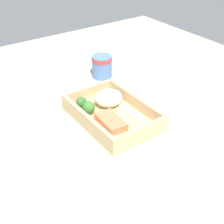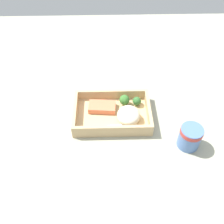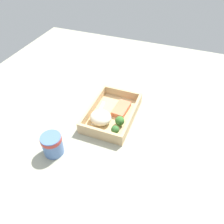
{
  "view_description": "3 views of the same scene",
  "coord_description": "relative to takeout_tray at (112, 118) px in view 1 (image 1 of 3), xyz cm",
  "views": [
    {
      "loc": [
        -65.57,
        46.11,
        55.49
      ],
      "look_at": [
        0.0,
        0.0,
        2.7
      ],
      "focal_mm": 50.0,
      "sensor_mm": 36.0,
      "label": 1
    },
    {
      "loc": [
        -1.73,
        -66.53,
        76.3
      ],
      "look_at": [
        0.0,
        0.0,
        2.7
      ],
      "focal_mm": 42.0,
      "sensor_mm": 36.0,
      "label": 2
    },
    {
      "loc": [
        66.37,
        25.14,
        68.11
      ],
      "look_at": [
        0.0,
        0.0,
        2.7
      ],
      "focal_mm": 35.0,
      "sensor_mm": 36.0,
      "label": 3
    }
  ],
  "objects": [
    {
      "name": "receipt_slip",
      "position": [
        -28.56,
        -5.01,
        -0.48
      ],
      "size": [
        12.82,
        15.42,
        0.24
      ],
      "primitive_type": "cube",
      "rotation": [
        0.0,
        0.0,
        0.34
      ],
      "color": "white",
      "rests_on": "ground_plane"
    },
    {
      "name": "mashed_potatoes",
      "position": [
        6.06,
        -2.86,
        3.19
      ],
      "size": [
        8.48,
        9.24,
        5.19
      ],
      "primitive_type": "ellipsoid",
      "color": "#EEE5C6",
      "rests_on": "takeout_tray"
    },
    {
      "name": "broccoli_floret_1",
      "position": [
        4.99,
        5.35,
        3.06
      ],
      "size": [
        3.97,
        3.97,
        4.53
      ],
      "color": "#809F5D",
      "rests_on": "takeout_tray"
    },
    {
      "name": "paper_cup",
      "position": [
        26.25,
        -13.73,
        4.2
      ],
      "size": [
        7.77,
        7.77,
        8.59
      ],
      "color": "#5073B0",
      "rests_on": "ground_plane"
    },
    {
      "name": "fork",
      "position": [
        2.2,
        -5.73,
        0.82
      ],
      "size": [
        15.89,
        3.25,
        0.44
      ],
      "color": "silver",
      "rests_on": "takeout_tray"
    },
    {
      "name": "salmon_fillet",
      "position": [
        -3.74,
        3.03,
        1.76
      ],
      "size": [
        10.75,
        6.58,
        2.31
      ],
      "primitive_type": "cube",
      "rotation": [
        0.0,
        0.0,
        -0.08
      ],
      "color": "#E1734E",
      "rests_on": "takeout_tray"
    },
    {
      "name": "ground_plane",
      "position": [
        0.0,
        0.0,
        -1.6
      ],
      "size": [
        160.0,
        160.0,
        2.0
      ],
      "primitive_type": "cube",
      "color": "#9A9B86"
    },
    {
      "name": "tray_rim",
      "position": [
        0.0,
        0.0,
        2.62
      ],
      "size": [
        28.94,
        19.58,
        4.05
      ],
      "color": "tan",
      "rests_on": "takeout_tray"
    },
    {
      "name": "takeout_tray",
      "position": [
        0.0,
        0.0,
        0.0
      ],
      "size": [
        28.94,
        19.58,
        1.2
      ],
      "primitive_type": "cube",
      "color": "tan",
      "rests_on": "ground_plane"
    },
    {
      "name": "broccoli_floret_2",
      "position": [
        9.85,
        5.11,
        2.53
      ],
      "size": [
        3.37,
        3.37,
        3.68
      ],
      "color": "#819A52",
      "rests_on": "takeout_tray"
    }
  ]
}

